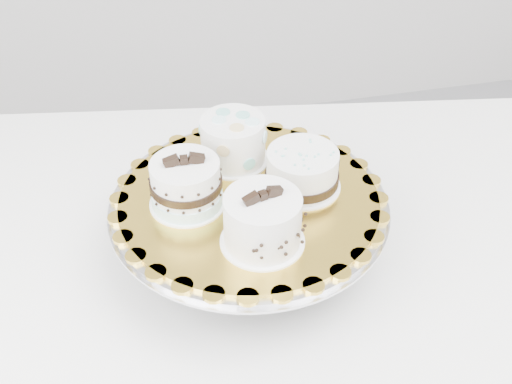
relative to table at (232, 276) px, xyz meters
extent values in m
cube|color=white|center=(0.00, 0.00, 0.05)|extent=(1.35, 1.02, 0.04)
cube|color=white|center=(0.62, 0.26, -0.32)|extent=(0.06, 0.06, 0.71)
cylinder|color=gray|center=(0.02, -0.03, 0.08)|extent=(0.19, 0.19, 0.01)
cylinder|color=gray|center=(0.02, -0.03, 0.12)|extent=(0.12, 0.12, 0.10)
cylinder|color=silver|center=(0.02, -0.03, 0.18)|extent=(0.40, 0.40, 0.01)
cylinder|color=silver|center=(0.02, -0.03, 0.18)|extent=(0.41, 0.41, 0.00)
cylinder|color=gold|center=(0.02, -0.03, 0.19)|extent=(0.46, 0.46, 0.01)
cylinder|color=white|center=(0.02, -0.13, 0.19)|extent=(0.11, 0.11, 0.00)
cylinder|color=white|center=(0.02, -0.13, 0.23)|extent=(0.12, 0.12, 0.07)
cylinder|color=white|center=(-0.06, -0.02, 0.19)|extent=(0.11, 0.11, 0.00)
cylinder|color=white|center=(-0.06, -0.02, 0.23)|extent=(0.10, 0.10, 0.07)
cylinder|color=#BDEDEF|center=(-0.06, -0.02, 0.20)|extent=(0.10, 0.10, 0.02)
cylinder|color=black|center=(-0.06, -0.02, 0.23)|extent=(0.10, 0.10, 0.01)
cylinder|color=white|center=(0.02, 0.07, 0.19)|extent=(0.11, 0.11, 0.00)
cylinder|color=white|center=(0.02, 0.07, 0.23)|extent=(0.12, 0.12, 0.07)
cylinder|color=white|center=(0.11, -0.02, 0.19)|extent=(0.12, 0.12, 0.00)
cylinder|color=white|center=(0.11, -0.02, 0.22)|extent=(0.14, 0.14, 0.06)
cylinder|color=black|center=(0.11, -0.02, 0.21)|extent=(0.11, 0.11, 0.01)
camera|label=1|loc=(-0.13, -0.73, 0.79)|focal=45.00mm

